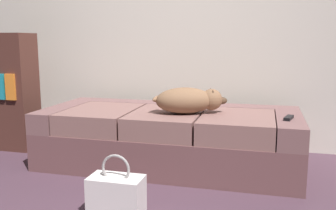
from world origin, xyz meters
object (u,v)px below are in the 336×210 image
(tv_remote, at_px, (289,118))
(handbag, at_px, (116,195))
(couch, at_px, (170,138))
(dog_tan, at_px, (189,100))
(bookshelf, at_px, (6,91))

(tv_remote, relative_size, handbag, 0.40)
(couch, distance_m, tv_remote, 0.97)
(couch, xyz_separation_m, handbag, (-0.07, -0.99, -0.11))
(dog_tan, xyz_separation_m, handbag, (-0.26, -0.88, -0.44))
(couch, bearing_deg, dog_tan, -29.47)
(bookshelf, bearing_deg, handbag, -34.80)
(dog_tan, bearing_deg, tv_remote, -2.95)
(tv_remote, xyz_separation_m, handbag, (-1.00, -0.85, -0.35))
(couch, relative_size, tv_remote, 13.93)
(dog_tan, bearing_deg, handbag, -106.17)
(couch, relative_size, dog_tan, 3.58)
(handbag, bearing_deg, couch, 85.87)
(dog_tan, bearing_deg, couch, 150.53)
(dog_tan, height_order, bookshelf, bookshelf)
(dog_tan, relative_size, tv_remote, 3.89)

